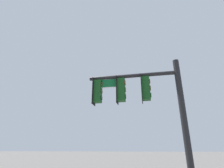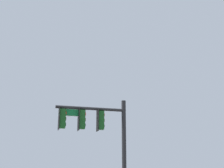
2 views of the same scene
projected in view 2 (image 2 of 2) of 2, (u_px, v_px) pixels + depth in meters
name	position (u px, v px, depth m)	size (l,w,h in m)	color
signal_pole_near	(99.00, 129.00, 18.19)	(4.24, 0.65, 5.82)	black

